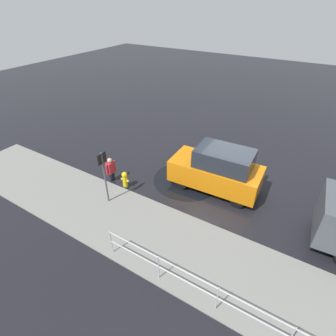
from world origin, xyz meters
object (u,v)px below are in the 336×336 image
at_px(moving_hatchback, 217,170).
at_px(pedestrian, 111,168).
at_px(sign_post, 104,171).
at_px(fire_hydrant, 125,180).

xyz_separation_m(moving_hatchback, pedestrian, (4.42, 1.94, -0.34)).
xyz_separation_m(pedestrian, sign_post, (-0.88, 1.24, 0.90)).
bearing_deg(pedestrian, fire_hydrant, 175.39).
bearing_deg(moving_hatchback, pedestrian, 23.74).
relative_size(moving_hatchback, sign_post, 1.65).
bearing_deg(fire_hydrant, sign_post, 90.97).
bearing_deg(fire_hydrant, moving_hatchback, -150.51).
xyz_separation_m(fire_hydrant, sign_post, (-0.02, 1.17, 1.18)).
relative_size(moving_hatchback, pedestrian, 3.25).
bearing_deg(fire_hydrant, pedestrian, -4.61).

